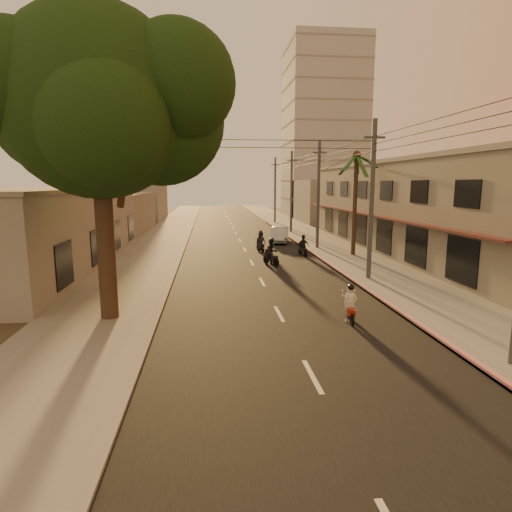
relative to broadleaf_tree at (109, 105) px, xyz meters
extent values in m
plane|color=#383023|center=(6.61, -2.14, -8.48)|extent=(160.00, 160.00, 0.00)
cube|color=black|center=(6.61, 17.86, -8.47)|extent=(10.00, 140.00, 0.02)
cube|color=slate|center=(14.11, 17.86, -8.42)|extent=(5.00, 140.00, 0.12)
cube|color=slate|center=(-0.89, 17.86, -8.42)|extent=(5.00, 140.00, 0.12)
cube|color=#AF1213|center=(11.71, 12.86, -8.38)|extent=(0.20, 60.00, 0.20)
cube|color=gray|center=(20.61, 15.86, -4.98)|extent=(8.00, 34.00, 7.00)
cube|color=gray|center=(20.61, 15.86, -1.33)|extent=(8.20, 34.20, 0.30)
cube|color=#471D1C|center=(16.31, 15.86, -5.38)|extent=(0.80, 34.00, 0.12)
cube|color=gray|center=(-7.39, 11.86, -5.98)|extent=(8.00, 24.00, 5.00)
cube|color=gray|center=(-7.39, 11.86, -3.38)|extent=(8.20, 24.20, 0.20)
cube|color=#B7B5B2|center=(22.61, 53.86, 5.52)|extent=(12.00, 12.00, 28.00)
cylinder|color=black|center=(-0.39, -0.14, -5.48)|extent=(0.70, 0.70, 6.00)
cylinder|color=black|center=(0.41, 0.26, -2.48)|extent=(1.22, 2.17, 3.04)
cylinder|color=black|center=(-0.99, -0.44, -2.28)|extent=(1.31, 1.49, 2.73)
sphere|color=black|center=(-0.39, -0.14, 0.02)|extent=(7.20, 7.20, 7.20)
sphere|color=black|center=(1.81, 0.86, -0.48)|extent=(5.20, 5.20, 5.20)
sphere|color=black|center=(-2.19, 0.66, -0.28)|extent=(4.80, 4.80, 4.80)
sphere|color=black|center=(0.21, -1.94, -0.88)|extent=(4.60, 4.60, 4.60)
sphere|color=black|center=(2.61, -0.64, 0.72)|extent=(4.40, 4.40, 4.40)
sphere|color=black|center=(-2.79, -1.34, 0.52)|extent=(4.00, 4.00, 4.00)
sphere|color=black|center=(0.81, 2.26, 1.12)|extent=(4.40, 4.40, 4.40)
cylinder|color=black|center=(14.61, 13.86, -4.68)|extent=(0.32, 0.32, 7.60)
sphere|color=black|center=(14.61, 13.86, -0.88)|extent=(0.60, 0.60, 0.60)
cylinder|color=#38383A|center=(12.81, 5.86, -3.98)|extent=(0.26, 0.26, 9.00)
cube|color=#38383A|center=(12.81, 5.86, -0.48)|extent=(1.20, 0.12, 0.12)
cylinder|color=#38383A|center=(12.81, 17.86, -3.98)|extent=(0.26, 0.26, 9.00)
cube|color=#38383A|center=(12.81, 17.86, -0.48)|extent=(1.20, 0.12, 0.12)
cylinder|color=#38383A|center=(12.81, 29.86, -3.98)|extent=(0.26, 0.26, 9.00)
cube|color=#38383A|center=(12.81, 29.86, -0.48)|extent=(1.20, 0.12, 0.12)
cylinder|color=#38383A|center=(12.81, 41.86, -3.98)|extent=(0.26, 0.26, 9.00)
cube|color=#38383A|center=(12.81, 41.86, -0.48)|extent=(1.20, 0.12, 0.12)
cube|color=gray|center=(20.61, 42.86, -5.48)|extent=(8.00, 14.00, 6.00)
cube|color=gray|center=(-7.39, 31.86, -6.28)|extent=(8.00, 14.00, 4.40)
cube|color=gray|center=(-7.39, 49.86, -4.98)|extent=(8.00, 14.00, 7.00)
cylinder|color=black|center=(9.37, -0.85, -8.23)|extent=(0.16, 0.50, 0.50)
cylinder|color=black|center=(9.21, -1.95, -8.23)|extent=(0.16, 0.50, 0.50)
cube|color=maroon|center=(9.28, -1.46, -7.99)|extent=(0.39, 1.00, 0.27)
cube|color=maroon|center=(9.34, -1.03, -7.86)|extent=(0.28, 0.13, 0.53)
cylinder|color=silver|center=(9.36, -0.92, -7.54)|extent=(0.49, 0.11, 0.04)
imported|color=beige|center=(9.28, -1.46, -7.73)|extent=(0.65, 0.52, 1.49)
sphere|color=black|center=(9.28, -1.46, -7.04)|extent=(0.27, 0.27, 0.27)
sphere|color=silver|center=(9.11, -0.90, -7.32)|extent=(0.11, 0.11, 0.11)
sphere|color=silver|center=(9.60, -0.97, -7.32)|extent=(0.11, 0.11, 0.11)
cylinder|color=black|center=(7.56, 11.40, -8.18)|extent=(0.33, 0.59, 0.60)
cylinder|color=black|center=(8.08, 10.17, -8.18)|extent=(0.33, 0.59, 0.60)
cube|color=black|center=(7.85, 10.71, -7.89)|extent=(0.73, 1.19, 0.32)
cube|color=black|center=(7.64, 11.20, -7.73)|extent=(0.34, 0.22, 0.64)
cylinder|color=silver|center=(7.59, 11.32, -7.36)|extent=(0.55, 0.27, 0.04)
imported|color=black|center=(7.85, 10.71, -7.58)|extent=(1.36, 1.30, 1.79)
sphere|color=black|center=(7.85, 10.71, -6.74)|extent=(0.32, 0.32, 0.32)
cylinder|color=black|center=(10.72, 14.96, -8.22)|extent=(0.17, 0.53, 0.52)
cylinder|color=black|center=(10.89, 13.82, -8.22)|extent=(0.17, 0.53, 0.52)
cube|color=black|center=(10.81, 14.32, -7.97)|extent=(0.41, 1.05, 0.28)
cube|color=black|center=(10.74, 14.78, -7.83)|extent=(0.29, 0.13, 0.56)
cylinder|color=silver|center=(10.73, 14.89, -7.50)|extent=(0.51, 0.11, 0.04)
imported|color=black|center=(10.81, 14.32, -7.70)|extent=(1.02, 0.64, 1.56)
sphere|color=black|center=(10.81, 14.32, -6.97)|extent=(0.28, 0.28, 0.28)
cylinder|color=black|center=(7.68, 17.44, -8.20)|extent=(0.21, 0.56, 0.55)
cylinder|color=black|center=(7.94, 16.25, -8.20)|extent=(0.21, 0.56, 0.55)
cube|color=black|center=(7.83, 16.78, -7.94)|extent=(0.49, 1.11, 0.29)
cube|color=black|center=(7.72, 17.25, -7.79)|extent=(0.31, 0.16, 0.59)
cylinder|color=silver|center=(7.70, 17.37, -7.45)|extent=(0.53, 0.15, 0.04)
imported|color=black|center=(7.83, 16.78, -7.66)|extent=(1.02, 0.85, 1.64)
sphere|color=black|center=(7.83, 16.78, -6.89)|extent=(0.29, 0.29, 0.29)
imported|color=#A5A9AE|center=(10.20, 21.92, -7.75)|extent=(3.32, 5.02, 1.45)
camera|label=1|loc=(3.75, -17.49, -2.95)|focal=30.00mm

